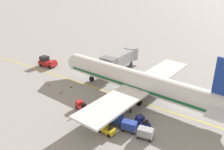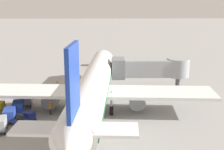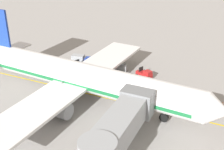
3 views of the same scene
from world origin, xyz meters
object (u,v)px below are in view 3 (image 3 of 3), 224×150
at_px(safety_cone_nose_right, 222,104).
at_px(safety_cone_wing_tip, 185,103).
at_px(baggage_tug_trailing, 110,60).
at_px(baggage_cart_third_in_train, 91,61).
at_px(baggage_cart_tail_end, 78,59).
at_px(ground_crew_wing_walker, 91,74).
at_px(safety_cone_nose_left, 189,93).
at_px(baggage_cart_front, 120,68).
at_px(baggage_tug_lead, 145,74).
at_px(baggage_tug_spare, 80,66).
at_px(baggage_cart_second_in_train, 104,65).
at_px(jet_bridge, 119,127).
at_px(parked_airliner, 82,77).

bearing_deg(safety_cone_nose_right, safety_cone_wing_tip, -66.58).
distance_m(baggage_tug_trailing, baggage_cart_third_in_train, 3.32).
height_order(baggage_tug_trailing, baggage_cart_third_in_train, baggage_tug_trailing).
bearing_deg(baggage_tug_trailing, baggage_cart_tail_end, -68.03).
distance_m(baggage_cart_tail_end, ground_crew_wing_walker, 6.70).
bearing_deg(safety_cone_nose_right, safety_cone_nose_left, -101.46).
xyz_separation_m(baggage_tug_trailing, baggage_cart_front, (2.81, 2.97, 0.24)).
bearing_deg(ground_crew_wing_walker, baggage_cart_front, 140.18).
bearing_deg(baggage_cart_front, baggage_tug_lead, 92.76).
xyz_separation_m(safety_cone_nose_right, safety_cone_wing_tip, (1.94, -4.47, 0.00)).
xyz_separation_m(baggage_tug_lead, baggage_cart_third_in_train, (-0.38, -9.47, 0.24)).
bearing_deg(baggage_tug_spare, baggage_cart_second_in_train, 117.01).
relative_size(baggage_cart_third_in_train, safety_cone_nose_left, 5.04).
height_order(jet_bridge, ground_crew_wing_walker, jet_bridge).
height_order(baggage_tug_spare, safety_cone_wing_tip, baggage_tug_spare).
distance_m(baggage_cart_tail_end, safety_cone_wing_tip, 20.43).
xyz_separation_m(baggage_tug_trailing, safety_cone_wing_tip, (7.90, 14.45, -0.42)).
bearing_deg(safety_cone_nose_left, jet_bridge, -14.68).
height_order(baggage_tug_lead, baggage_cart_second_in_train, baggage_tug_lead).
relative_size(ground_crew_wing_walker, safety_cone_nose_left, 2.86).
distance_m(baggage_tug_lead, baggage_tug_trailing, 7.50).
xyz_separation_m(baggage_tug_spare, baggage_cart_third_in_train, (-2.10, 1.03, 0.24)).
height_order(parked_airliner, baggage_tug_trailing, parked_airliner).
distance_m(baggage_tug_trailing, baggage_cart_second_in_train, 2.52).
relative_size(baggage_tug_trailing, baggage_cart_third_in_train, 0.88).
bearing_deg(safety_cone_nose_right, baggage_cart_tail_end, -99.21).
distance_m(jet_bridge, safety_cone_nose_right, 16.95).
bearing_deg(baggage_tug_lead, baggage_cart_second_in_train, -90.86).
relative_size(jet_bridge, baggage_tug_lead, 4.39).
height_order(baggage_cart_third_in_train, ground_crew_wing_walker, ground_crew_wing_walker).
height_order(baggage_tug_lead, safety_cone_nose_right, baggage_tug_lead).
height_order(baggage_tug_lead, safety_cone_wing_tip, baggage_tug_lead).
height_order(parked_airliner, baggage_tug_lead, parked_airliner).
bearing_deg(baggage_cart_tail_end, parked_airliner, 33.95).
distance_m(baggage_cart_tail_end, safety_cone_nose_left, 19.76).
bearing_deg(baggage_tug_lead, safety_cone_wing_tip, 54.56).
bearing_deg(parked_airliner, safety_cone_nose_right, 108.76).
height_order(baggage_cart_front, baggage_cart_tail_end, same).
height_order(baggage_cart_second_in_train, safety_cone_nose_right, baggage_cart_second_in_train).
bearing_deg(safety_cone_wing_tip, baggage_cart_front, -113.91).
bearing_deg(baggage_tug_trailing, baggage_cart_second_in_train, 2.35).
height_order(parked_airliner, ground_crew_wing_walker, parked_airliner).
distance_m(baggage_tug_trailing, ground_crew_wing_walker, 6.55).
relative_size(baggage_cart_second_in_train, safety_cone_nose_left, 5.04).
distance_m(baggage_tug_trailing, baggage_cart_tail_end, 5.53).
relative_size(jet_bridge, baggage_tug_trailing, 4.65).
height_order(baggage_cart_tail_end, safety_cone_wing_tip, baggage_cart_tail_end).
relative_size(baggage_tug_trailing, baggage_cart_front, 0.88).
bearing_deg(jet_bridge, baggage_tug_trailing, -152.82).
distance_m(baggage_cart_third_in_train, baggage_cart_tail_end, 2.69).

